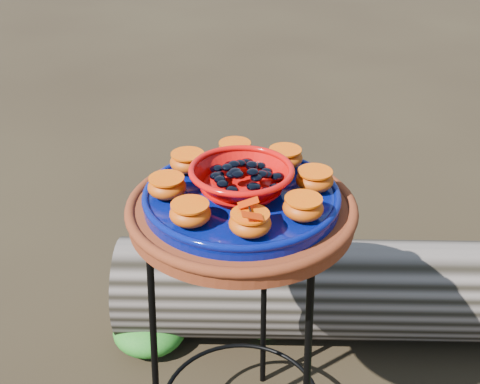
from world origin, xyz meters
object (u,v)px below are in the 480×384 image
(terracotta_saucer, at_px, (241,212))
(cobalt_plate, at_px, (241,198))
(red_bowl, at_px, (242,181))
(plant_stand, at_px, (241,343))
(driftwood_log, at_px, (385,290))

(terracotta_saucer, height_order, cobalt_plate, cobalt_plate)
(cobalt_plate, relative_size, red_bowl, 2.00)
(red_bowl, bearing_deg, cobalt_plate, 0.00)
(plant_stand, bearing_deg, cobalt_plate, 0.00)
(cobalt_plate, bearing_deg, plant_stand, 0.00)
(terracotta_saucer, bearing_deg, cobalt_plate, 0.00)
(plant_stand, bearing_deg, driftwood_log, 60.64)
(plant_stand, height_order, terracotta_saucer, terracotta_saucer)
(cobalt_plate, distance_m, red_bowl, 0.04)
(cobalt_plate, bearing_deg, red_bowl, 0.00)
(terracotta_saucer, relative_size, cobalt_plate, 1.17)
(terracotta_saucer, relative_size, red_bowl, 2.33)
(terracotta_saucer, relative_size, driftwood_log, 0.28)
(red_bowl, relative_size, driftwood_log, 0.12)
(driftwood_log, bearing_deg, cobalt_plate, -119.36)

